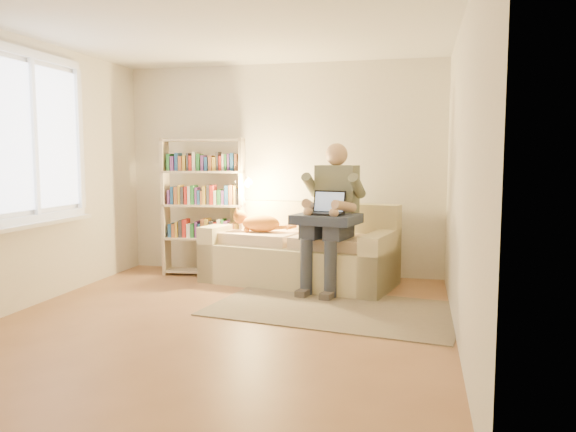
% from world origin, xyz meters
% --- Properties ---
extents(floor, '(4.50, 4.50, 0.00)m').
position_xyz_m(floor, '(0.00, 0.00, 0.00)').
color(floor, '#8E6140').
rests_on(floor, ground).
extents(ceiling, '(4.00, 4.50, 0.02)m').
position_xyz_m(ceiling, '(0.00, 0.00, 2.60)').
color(ceiling, white).
rests_on(ceiling, wall_back).
extents(wall_left, '(0.02, 4.50, 2.60)m').
position_xyz_m(wall_left, '(-2.00, 0.00, 1.30)').
color(wall_left, silver).
rests_on(wall_left, floor).
extents(wall_right, '(0.02, 4.50, 2.60)m').
position_xyz_m(wall_right, '(2.00, 0.00, 1.30)').
color(wall_right, silver).
rests_on(wall_right, floor).
extents(wall_back, '(4.00, 0.02, 2.60)m').
position_xyz_m(wall_back, '(0.00, 2.25, 1.30)').
color(wall_back, silver).
rests_on(wall_back, floor).
extents(wall_front, '(4.00, 0.02, 2.60)m').
position_xyz_m(wall_front, '(0.00, -2.25, 1.30)').
color(wall_front, silver).
rests_on(wall_front, floor).
extents(window, '(0.12, 1.52, 1.69)m').
position_xyz_m(window, '(-1.95, 0.20, 1.38)').
color(window, white).
rests_on(window, wall_left).
extents(sofa, '(2.32, 1.40, 0.92)m').
position_xyz_m(sofa, '(0.35, 1.75, 0.33)').
color(sofa, beige).
rests_on(sofa, floor).
extents(person, '(0.58, 0.79, 1.61)m').
position_xyz_m(person, '(0.75, 1.49, 0.90)').
color(person, '#6A715B').
rests_on(person, sofa).
extents(cat, '(0.70, 0.33, 0.25)m').
position_xyz_m(cat, '(-0.19, 1.72, 0.69)').
color(cat, orange).
rests_on(cat, sofa).
extents(blanket, '(0.76, 0.67, 0.10)m').
position_xyz_m(blanket, '(0.78, 1.32, 0.80)').
color(blanket, '#272F44').
rests_on(blanket, person).
extents(laptop, '(0.41, 0.36, 0.32)m').
position_xyz_m(laptop, '(0.78, 1.33, 0.91)').
color(laptop, black).
rests_on(laptop, blanket).
extents(bookshelf, '(1.14, 0.38, 1.69)m').
position_xyz_m(bookshelf, '(-0.90, 1.90, 0.93)').
color(bookshelf, beige).
rests_on(bookshelf, floor).
extents(rug, '(2.53, 1.73, 0.01)m').
position_xyz_m(rug, '(0.92, 0.65, 0.01)').
color(rug, gray).
rests_on(rug, floor).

